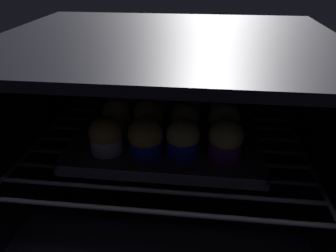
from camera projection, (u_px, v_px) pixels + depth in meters
oven_cavity at (169, 121)px, 65.84cm from camera, size 59.00×47.00×37.00cm
oven_rack at (167, 145)px, 63.75cm from camera, size 54.80×42.00×0.80cm
baking_tray at (168, 137)px, 64.64cm from camera, size 36.07×28.83×2.20cm
muffin_row0_col0 at (106, 136)px, 57.57cm from camera, size 6.14×6.14×7.00cm
muffin_row0_col1 at (146, 137)px, 56.62cm from camera, size 6.36×6.36×7.39cm
muffin_row0_col2 at (183, 139)px, 56.41cm from camera, size 6.04×6.04×7.17cm
muffin_row0_col3 at (226, 140)px, 55.56cm from camera, size 6.19×6.19×7.60cm
muffin_row1_col0 at (117, 116)px, 63.99cm from camera, size 5.93×5.93×7.60cm
muffin_row1_col1 at (149, 117)px, 63.20cm from camera, size 6.17×6.17×7.61cm
muffin_row1_col2 at (184, 121)px, 62.38cm from camera, size 5.93×5.93×7.12cm
muffin_row1_col3 at (224, 121)px, 61.70cm from camera, size 6.26×6.26×8.02cm
muffin_row2_col0 at (124, 103)px, 70.45cm from camera, size 6.11×6.11×7.27cm
muffin_row2_col1 at (157, 103)px, 69.71cm from camera, size 6.09×6.09×7.30cm
muffin_row2_col2 at (190, 107)px, 69.07cm from camera, size 5.93×5.93×6.78cm
muffin_row2_col3 at (223, 107)px, 67.70cm from camera, size 6.15×6.15×7.43cm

